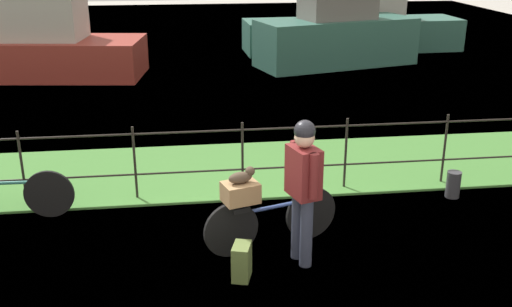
{
  "coord_description": "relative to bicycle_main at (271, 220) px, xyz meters",
  "views": [
    {
      "loc": [
        -0.83,
        -5.8,
        3.49
      ],
      "look_at": [
        0.09,
        1.23,
        0.9
      ],
      "focal_mm": 41.71,
      "sensor_mm": 36.0,
      "label": 1
    }
  ],
  "objects": [
    {
      "name": "moored_boat_mid",
      "position": [
        -4.58,
        9.9,
        0.47
      ],
      "size": [
        5.47,
        2.73,
        3.86
      ],
      "color": "#9E3328",
      "rests_on": "ground"
    },
    {
      "name": "mooring_bollard",
      "position": [
        2.79,
        1.1,
        -0.16
      ],
      "size": [
        0.2,
        0.2,
        0.38
      ],
      "primitive_type": "cylinder",
      "color": "#38383D",
      "rests_on": "ground"
    },
    {
      "name": "moored_boat_far",
      "position": [
        3.48,
        10.35,
        0.55
      ],
      "size": [
        4.8,
        2.82,
        3.99
      ],
      "color": "#336656",
      "rests_on": "ground"
    },
    {
      "name": "bicycle_main",
      "position": [
        0.0,
        0.0,
        0.0
      ],
      "size": [
        1.65,
        0.55,
        0.66
      ],
      "color": "black",
      "rests_on": "ground"
    },
    {
      "name": "ground_plane",
      "position": [
        -0.16,
        -0.43,
        -0.35
      ],
      "size": [
        60.0,
        60.0,
        0.0
      ],
      "primitive_type": "plane",
      "color": "#B2ADA3"
    },
    {
      "name": "iron_fence",
      "position": [
        -0.16,
        1.6,
        0.27
      ],
      "size": [
        18.04,
        0.04,
        1.07
      ],
      "color": "#28231E",
      "rests_on": "ground"
    },
    {
      "name": "backpack_on_paving",
      "position": [
        -0.42,
        -0.65,
        -0.15
      ],
      "size": [
        0.25,
        0.32,
        0.4
      ],
      "primitive_type": "cube",
      "rotation": [
        0.0,
        0.0,
        4.42
      ],
      "color": "olive",
      "rests_on": "ground"
    },
    {
      "name": "grass_strip",
      "position": [
        -0.16,
        2.53,
        -0.34
      ],
      "size": [
        27.0,
        2.4,
        0.03
      ],
      "primitive_type": "cube",
      "color": "#478438",
      "rests_on": "ground"
    },
    {
      "name": "bicycle_parked",
      "position": [
        -3.3,
        1.2,
        -0.01
      ],
      "size": [
        1.7,
        0.17,
        0.65
      ],
      "color": "black",
      "rests_on": "ground"
    },
    {
      "name": "moored_boat_near",
      "position": [
        4.6,
        12.57,
        0.45
      ],
      "size": [
        7.02,
        1.96,
        3.81
      ],
      "color": "#336656",
      "rests_on": "ground"
    },
    {
      "name": "wooden_crate",
      "position": [
        -0.37,
        -0.11,
        0.43
      ],
      "size": [
        0.46,
        0.4,
        0.23
      ],
      "primitive_type": "cube",
      "rotation": [
        0.0,
        0.0,
        0.3
      ],
      "color": "#A87F51",
      "rests_on": "bicycle_main"
    },
    {
      "name": "harbor_water",
      "position": [
        -0.16,
        12.42,
        -0.35
      ],
      "size": [
        30.0,
        30.0,
        0.0
      ],
      "primitive_type": "plane",
      "color": "#426684",
      "rests_on": "ground"
    },
    {
      "name": "cyclist_person",
      "position": [
        0.29,
        -0.38,
        0.65
      ],
      "size": [
        0.37,
        0.52,
        1.68
      ],
      "color": "#383D51",
      "rests_on": "ground"
    },
    {
      "name": "terrier_dog",
      "position": [
        -0.34,
        -0.11,
        0.62
      ],
      "size": [
        0.32,
        0.22,
        0.18
      ],
      "color": "#4C3D2D",
      "rests_on": "wooden_crate"
    }
  ]
}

